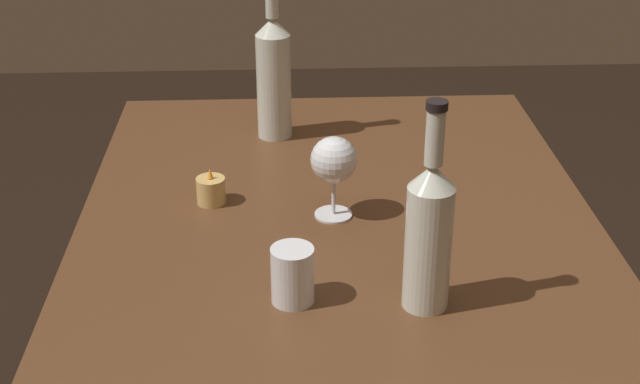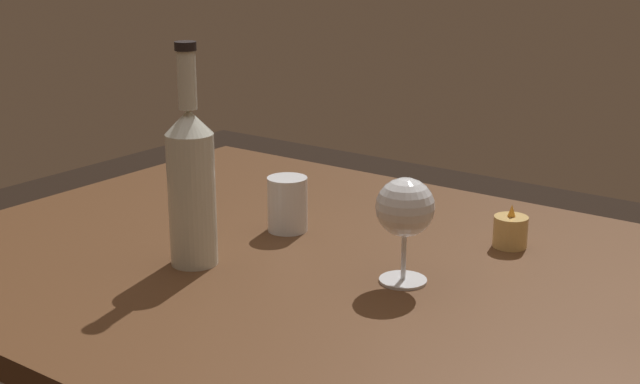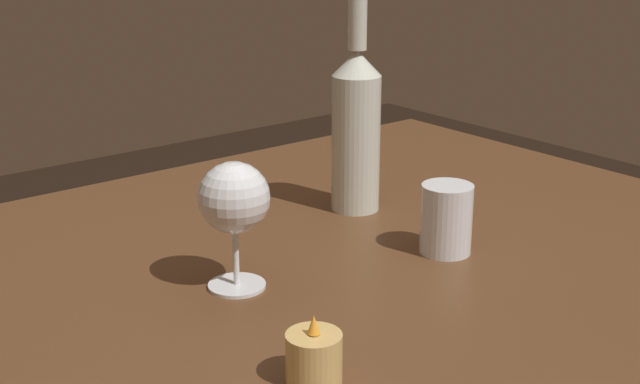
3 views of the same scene
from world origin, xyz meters
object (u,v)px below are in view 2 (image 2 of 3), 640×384
wine_glass_left (405,209)px  wine_bottle (191,182)px  votive_candle (510,232)px  water_tumbler (287,207)px

wine_glass_left → wine_bottle: bearing=-157.2°
wine_bottle → votive_candle: bearing=44.5°
wine_glass_left → water_tumbler: bearing=163.8°
wine_glass_left → votive_candle: wine_glass_left is taller
wine_bottle → water_tumbler: bearing=84.3°
water_tumbler → votive_candle: bearing=23.6°
water_tumbler → votive_candle: size_ratio=1.31×
wine_glass_left → water_tumbler: wine_glass_left is taller
water_tumbler → wine_glass_left: bearing=-16.2°
wine_glass_left → votive_candle: size_ratio=2.20×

